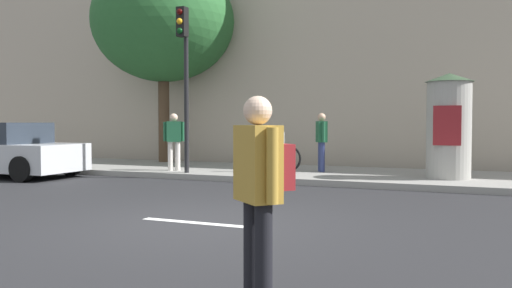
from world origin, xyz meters
TOP-DOWN VIEW (x-y plane):
  - ground_plane at (0.00, 0.00)m, footprint 80.00×80.00m
  - sidewalk_curb at (0.00, 7.00)m, footprint 36.00×4.00m
  - lane_markings at (0.00, 0.00)m, footprint 25.80×0.16m
  - building_backdrop at (0.00, 12.00)m, footprint 36.00×5.00m
  - traffic_light at (-3.38, 5.24)m, footprint 0.24×0.45m
  - poster_column at (2.99, 6.56)m, footprint 1.11×1.11m
  - street_tree at (-6.13, 8.46)m, footprint 4.70×4.70m
  - pedestrian_with_bag at (2.24, -2.91)m, footprint 0.51×0.52m
  - pedestrian_in_red_top at (-4.05, 5.80)m, footprint 0.50×0.41m
  - pedestrian_with_backpack at (-0.24, 7.05)m, footprint 0.41×0.55m
  - bicycle_leaning at (-1.51, 6.37)m, footprint 1.74×0.47m
  - parked_car_dark at (-8.23, 3.79)m, footprint 4.39×2.12m

SIDE VIEW (x-z plane):
  - ground_plane at x=0.00m, z-range 0.00..0.00m
  - lane_markings at x=0.00m, z-range 0.00..0.01m
  - sidewalk_curb at x=0.00m, z-range 0.00..0.15m
  - bicycle_leaning at x=-1.51m, z-range -0.01..1.08m
  - parked_car_dark at x=-8.23m, z-range -0.03..1.43m
  - pedestrian_with_bag at x=2.24m, z-range 0.16..1.83m
  - pedestrian_in_red_top at x=-4.05m, z-range 0.27..1.83m
  - pedestrian_with_backpack at x=-0.24m, z-range 0.28..1.84m
  - poster_column at x=2.99m, z-range 0.17..2.63m
  - traffic_light at x=-3.38m, z-range 0.89..5.14m
  - building_backdrop at x=0.00m, z-range 0.00..8.04m
  - street_tree at x=-6.13m, z-range 1.47..8.14m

